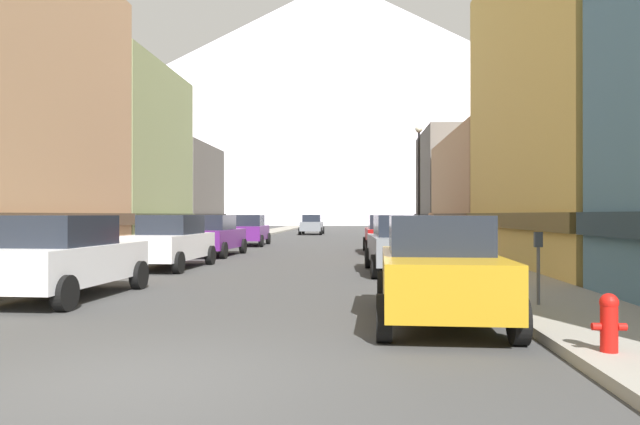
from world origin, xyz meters
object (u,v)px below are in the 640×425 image
Objects in this scene: car_right_0 at (438,268)px; car_right_2 at (386,234)px; streetlamp_right at (419,168)px; car_left_2 at (213,235)px; pedestrian_0 at (430,231)px; parking_meter_near at (538,257)px; car_left_0 at (64,256)px; car_right_1 at (402,244)px; car_left_1 at (169,241)px; car_left_3 at (249,230)px; car_driving_0 at (312,224)px; fire_hydrant_near at (609,321)px; pedestrian_1 at (431,231)px.

car_right_0 is 1.01× the size of car_right_2.
streetlamp_right is (1.55, 0.34, 3.09)m from car_right_2.
car_left_2 is 11.53m from pedestrian_0.
car_left_2 is at bearing 123.93° from parking_meter_near.
car_left_0 is 9.63m from car_right_1.
car_left_0 is at bearing -118.35° from pedestrian_0.
car_left_2 is at bearing -150.71° from pedestrian_0.
car_left_1 is 1.00× the size of car_right_1.
pedestrian_0 is (2.45, 3.28, 0.06)m from car_right_2.
car_left_3 and car_right_0 have the same top height.
car_left_0 is 2.57× the size of pedestrian_0.
parking_meter_near is (7.35, -41.85, 0.11)m from car_driving_0.
car_left_2 and car_driving_0 have the same top height.
car_left_3 is 6.33× the size of fire_hydrant_near.
pedestrian_0 is at bearing 79.10° from car_right_1.
car_left_0 is at bearing -120.26° from streetlamp_right.
car_right_0 is (7.61, -2.20, 0.00)m from car_left_0.
car_left_2 is 0.77× the size of streetlamp_right.
car_left_3 is 3.35× the size of parking_meter_near.
car_left_0 is at bearing -118.93° from pedestrian_1.
fire_hydrant_near is at bearing -62.72° from car_left_2.
car_right_2 is at bearing -126.77° from pedestrian_0.
parking_meter_near is (1.95, -16.56, 0.11)m from car_right_2.
car_left_2 is 11.32m from pedestrian_1.
car_driving_0 is at bearing 86.90° from car_left_0.
car_left_0 is at bearing -142.13° from car_right_1.
pedestrian_1 reaches higher than car_left_3.
car_right_0 and car_right_2 have the same top height.
car_left_1 is 1.01× the size of car_right_2.
car_right_0 is at bearing -94.94° from streetlamp_right.
car_right_0 is 1.00× the size of car_right_1.
car_driving_0 is at bearing 98.84° from car_right_1.
car_driving_0 is at bearing 85.44° from car_left_2.
car_left_3 and car_right_2 have the same top height.
car_left_1 is at bearing -136.63° from streetlamp_right.
pedestrian_0 is at bearing 88.56° from parking_meter_near.
car_left_0 is 3.37× the size of parking_meter_near.
car_right_0 is 2.58× the size of pedestrian_1.
streetlamp_right is (-0.90, -2.94, 3.03)m from pedestrian_0.
car_driving_0 is 26.08m from streetlamp_right.
streetlamp_right is at bearing 85.06° from car_right_0.
car_right_0 is at bearing -152.92° from parking_meter_near.
streetlamp_right is (6.95, -24.95, 3.09)m from car_driving_0.
parking_meter_near is (9.55, -22.74, 0.11)m from car_left_3.
car_left_2 is at bearing 117.28° from fire_hydrant_near.
pedestrian_1 is at bearing 61.07° from car_left_0.
car_left_2 is 1.00× the size of car_right_0.
parking_meter_near is at bearing -91.48° from pedestrian_1.
pedestrian_0 reaches higher than pedestrian_1.
car_left_0 is 17.13m from car_right_2.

